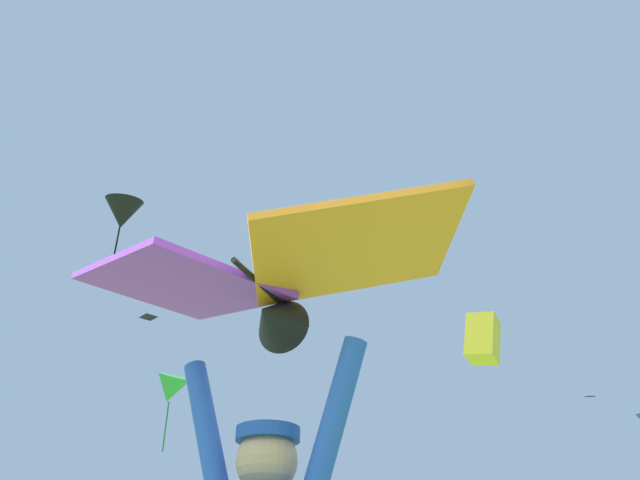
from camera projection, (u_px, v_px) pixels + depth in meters
name	position (u px, v px, depth m)	size (l,w,h in m)	color
held_stunt_kite	(266.00, 281.00, 2.58)	(1.76, 1.15, 0.40)	black
distant_kite_yellow_high_left	(483.00, 339.00, 18.17)	(1.28, 1.11, 1.51)	yellow
distant_kite_black_low_right	(590.00, 396.00, 31.49)	(0.71, 0.71, 0.18)	black
distant_kite_black_low_left	(149.00, 317.00, 33.17)	(0.85, 0.85, 0.13)	black
distant_kite_black_far_center	(122.00, 214.00, 21.90)	(1.83, 1.93, 3.21)	black
distant_kite_green_overhead_distant	(170.00, 389.00, 23.85)	(1.54, 1.65, 3.16)	green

